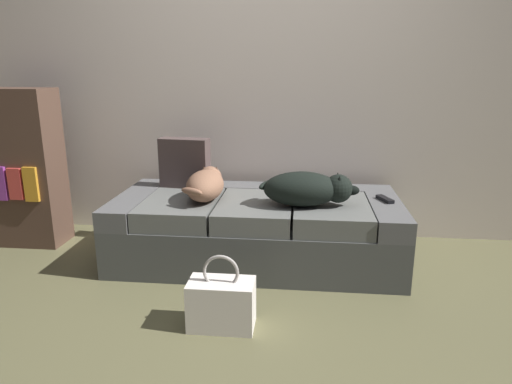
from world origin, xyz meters
TOP-DOWN VIEW (x-y plane):
  - ground_plane at (0.00, 0.00)m, footprint 10.00×10.00m
  - back_wall at (0.00, 1.63)m, footprint 6.40×0.10m
  - couch at (0.00, 1.05)m, footprint 1.82×0.85m
  - dog_tan at (-0.32, 0.99)m, footprint 0.24×0.55m
  - dog_dark at (0.32, 0.90)m, footprint 0.62×0.28m
  - tv_remote at (0.81, 1.06)m, footprint 0.10×0.16m
  - throw_pillow at (-0.53, 1.27)m, footprint 0.35×0.16m
  - handbag at (-0.08, 0.21)m, footprint 0.32×0.18m
  - bookshelf at (-1.69, 1.18)m, footprint 0.56×0.30m

SIDE VIEW (x-z plane):
  - ground_plane at x=0.00m, z-range 0.00..0.00m
  - handbag at x=-0.08m, z-range -0.06..0.31m
  - couch at x=0.00m, z-range 0.00..0.42m
  - tv_remote at x=0.81m, z-range 0.42..0.45m
  - dog_tan at x=-0.32m, z-range 0.43..0.61m
  - dog_dark at x=0.32m, z-range 0.43..0.64m
  - bookshelf at x=-1.69m, z-range 0.00..1.10m
  - throw_pillow at x=-0.53m, z-range 0.42..0.76m
  - back_wall at x=0.00m, z-range 0.00..2.80m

